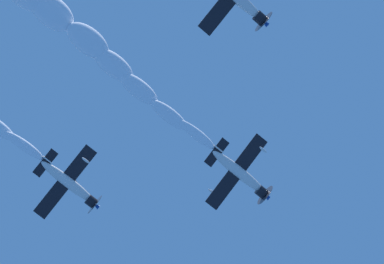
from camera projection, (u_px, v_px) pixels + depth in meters
airplane_lead at (240, 173)px, 81.46m from camera, size 8.68×8.81×4.20m
airplane_left_wingman at (70, 183)px, 83.13m from camera, size 8.67×8.87×4.02m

